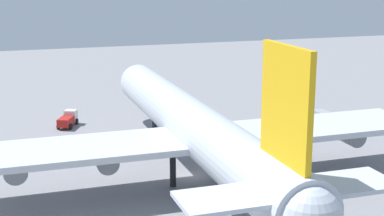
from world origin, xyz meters
name	(u,v)px	position (x,y,z in m)	size (l,w,h in m)	color
ground_plane	(192,175)	(0.00, 0.00, 0.00)	(239.13, 239.13, 0.00)	gray
cargo_airplane	(193,126)	(-0.35, 0.00, 6.14)	(59.78, 54.19, 18.33)	silver
maintenance_van	(68,119)	(27.03, 11.40, 1.14)	(5.21, 3.71, 2.26)	silver
cargo_container_aft	(321,116)	(17.67, -27.82, 0.82)	(3.11, 2.44, 1.63)	#999EA8
safety_cone_nose	(152,118)	(26.90, -2.02, 0.36)	(0.50, 0.50, 0.72)	orange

